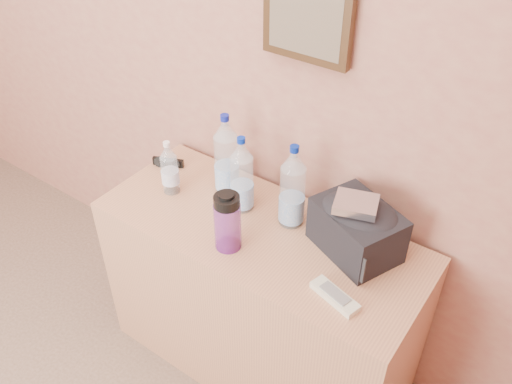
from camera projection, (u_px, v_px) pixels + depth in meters
picture_frame at (307, 21)px, 1.62m from camera, size 0.30×0.03×0.25m
dresser at (260, 300)px, 2.10m from camera, size 1.18×0.49×0.74m
pet_large_a at (242, 178)px, 1.89m from camera, size 0.08×0.08×0.30m
pet_large_b at (226, 158)px, 1.97m from camera, size 0.09×0.09×0.32m
pet_large_c at (292, 190)px, 1.82m from camera, size 0.09×0.09×0.32m
pet_small at (170, 170)px, 1.99m from camera, size 0.06×0.06×0.22m
nalgene_bottle at (227, 221)px, 1.75m from camera, size 0.09×0.09×0.22m
sunglasses at (168, 162)px, 2.17m from camera, size 0.14×0.09×0.03m
ac_remote at (335, 296)px, 1.62m from camera, size 0.17×0.09×0.02m
toiletry_bag at (357, 227)px, 1.74m from camera, size 0.33×0.29×0.19m
foil_packet at (356, 204)px, 1.67m from camera, size 0.16×0.15×0.03m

